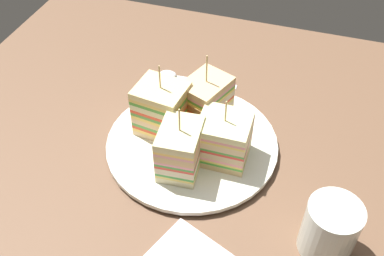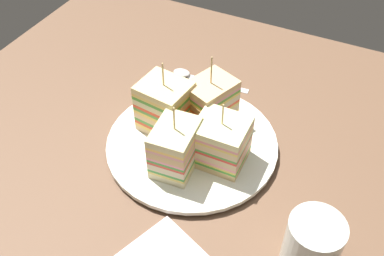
{
  "view_description": "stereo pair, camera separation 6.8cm",
  "coord_description": "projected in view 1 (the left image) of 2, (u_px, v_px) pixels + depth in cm",
  "views": [
    {
      "loc": [
        15.02,
        -46.49,
        52.38
      ],
      "look_at": [
        0.0,
        0.0,
        4.31
      ],
      "focal_mm": 41.79,
      "sensor_mm": 36.0,
      "label": 1
    },
    {
      "loc": [
        21.35,
        -43.94,
        52.38
      ],
      "look_at": [
        0.0,
        0.0,
        4.31
      ],
      "focal_mm": 41.79,
      "sensor_mm": 36.0,
      "label": 2
    }
  ],
  "objects": [
    {
      "name": "ground_plane",
      "position": [
        192.0,
        151.0,
        0.72
      ],
      "size": [
        93.61,
        80.82,
        1.8
      ],
      "primitive_type": "cube",
      "color": "brown"
    },
    {
      "name": "plate",
      "position": [
        192.0,
        144.0,
        0.71
      ],
      "size": [
        27.09,
        27.09,
        1.31
      ],
      "color": "white",
      "rests_on": "ground_plane"
    },
    {
      "name": "sandwich_wedge_0",
      "position": [
        206.0,
        101.0,
        0.71
      ],
      "size": [
        8.23,
        9.17,
        12.84
      ],
      "rotation": [
        0.0,
        0.0,
        4.34
      ],
      "color": "beige",
      "rests_on": "plate"
    },
    {
      "name": "sandwich_wedge_1",
      "position": [
        162.0,
        109.0,
        0.7
      ],
      "size": [
        8.29,
        7.39,
        12.62
      ],
      "rotation": [
        0.0,
        0.0,
        6.16
      ],
      "color": "#E4BE8B",
      "rests_on": "plate"
    },
    {
      "name": "sandwich_wedge_2",
      "position": [
        177.0,
        148.0,
        0.64
      ],
      "size": [
        6.28,
        7.98,
        11.64
      ],
      "rotation": [
        0.0,
        0.0,
        7.93
      ],
      "color": "beige",
      "rests_on": "plate"
    },
    {
      "name": "sandwich_wedge_3",
      "position": [
        223.0,
        139.0,
        0.66
      ],
      "size": [
        7.66,
        6.92,
        10.97
      ],
      "rotation": [
        0.0,
        0.0,
        9.44
      ],
      "color": "#E0BC7C",
      "rests_on": "plate"
    },
    {
      "name": "chip_pile",
      "position": [
        194.0,
        135.0,
        0.7
      ],
      "size": [
        6.72,
        7.08,
        1.93
      ],
      "color": "#E4B361",
      "rests_on": "plate"
    },
    {
      "name": "spoon",
      "position": [
        180.0,
        77.0,
        0.84
      ],
      "size": [
        14.95,
        2.65,
        1.0
      ],
      "rotation": [
        0.0,
        0.0,
        3.2
      ],
      "color": "silver",
      "rests_on": "ground_plane"
    },
    {
      "name": "drinking_glass",
      "position": [
        329.0,
        231.0,
        0.56
      ],
      "size": [
        6.94,
        6.94,
        8.23
      ],
      "color": "silver",
      "rests_on": "ground_plane"
    }
  ]
}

